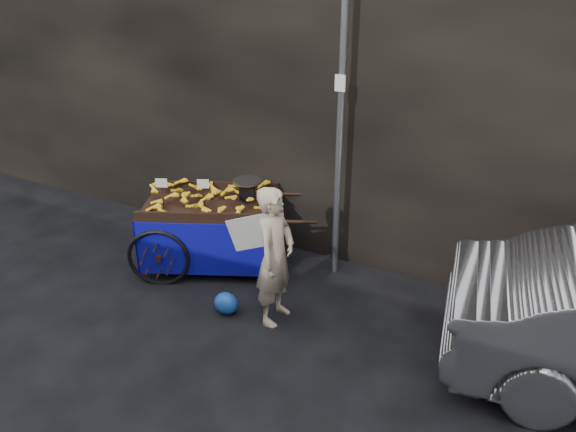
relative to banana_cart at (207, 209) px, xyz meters
The scene contains 6 objects.
ground 1.63m from the banana_cart, 31.34° to the right, with size 80.00×80.00×0.00m, color black.
building_wall 3.01m from the banana_cart, 48.70° to the left, with size 13.50×2.00×5.00m.
street_pole 2.05m from the banana_cart, 19.71° to the left, with size 0.12×0.10×4.00m.
banana_cart is the anchor object (origin of this frame).
vendor 1.51m from the banana_cart, 26.46° to the right, with size 0.71×0.58×1.57m.
plastic_bag 1.34m from the banana_cart, 46.10° to the right, with size 0.28×0.23×0.25m, color #1647AB.
Camera 1 is at (2.65, -4.41, 3.74)m, focal length 35.00 mm.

